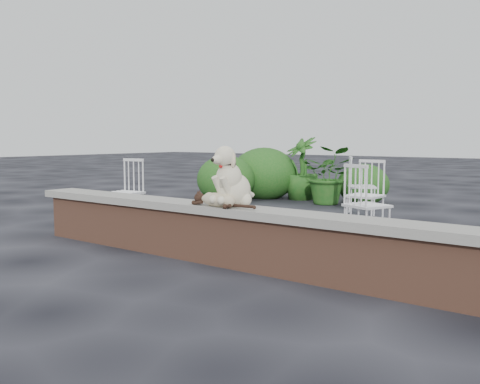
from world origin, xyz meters
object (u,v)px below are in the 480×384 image
Objects in this scene: dog at (234,175)px; cat at (218,199)px; chair_a at (125,192)px; potted_plant_b at (301,168)px; potted_plant_a at (329,175)px; chair_c at (367,204)px; chair_e at (362,186)px; chair_b at (365,195)px.

cat is (-0.08, -0.15, -0.22)m from dog.
potted_plant_b is (0.45, 4.18, 0.16)m from chair_a.
potted_plant_a is (-1.48, 4.80, -0.33)m from dog.
dog reaches higher than cat.
chair_c is at bearing 78.24° from dog.
dog is 0.63× the size of chair_c.
chair_a is 3.76m from chair_e.
dog is 0.55× the size of potted_plant_a.
chair_e is 1.36m from potted_plant_a.
dog is 1.89m from chair_c.
potted_plant_a is at bearing -32.83° from chair_c.
chair_b reaches higher than cat.
chair_b is at bearing 92.59° from cat.
potted_plant_a reaches higher than chair_c.
potted_plant_b is at bearing 136.55° from chair_b.
chair_a is 4.03m from potted_plant_a.
chair_a is (-3.37, -0.77, 0.00)m from chair_c.
potted_plant_b reaches higher than dog.
chair_e is (-1.05, 2.20, 0.00)m from chair_c.
chair_c is at bearing -55.51° from potted_plant_a.
chair_c is 1.00× the size of chair_a.
chair_a is at bearing 112.29° from chair_e.
chair_a and chair_e have the same top height.
dog reaches higher than chair_b.
chair_c and chair_e have the same top height.
potted_plant_a is at bearing 114.86° from dog.
dog reaches higher than chair_a.
chair_a is 3.39m from chair_b.
potted_plant_a reaches higher than chair_b.
chair_a is at bearing -96.18° from potted_plant_b.
chair_a and chair_b have the same top height.
potted_plant_b is (-0.82, 0.36, 0.09)m from potted_plant_a.
cat is 4.11m from chair_e.
chair_c is at bearing -49.50° from potted_plant_b.
chair_a is 1.00× the size of chair_b.
dog is 2.95m from chair_a.
chair_e is at bearing 117.47° from chair_b.
potted_plant_a is (-1.40, 4.95, -0.11)m from cat.
potted_plant_a is at bearing 129.65° from chair_b.
potted_plant_a reaches higher than chair_a.
dog reaches higher than chair_c.
chair_e is 0.86× the size of potted_plant_a.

